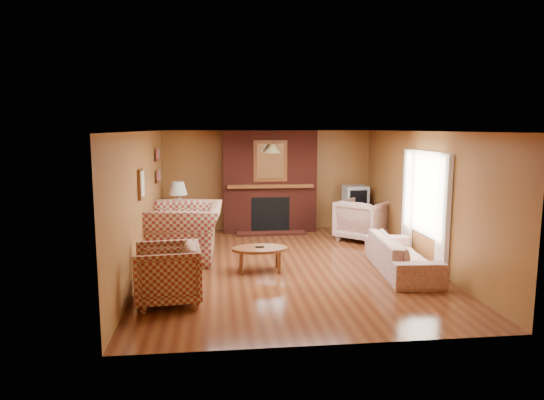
{
  "coord_description": "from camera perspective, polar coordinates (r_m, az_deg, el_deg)",
  "views": [
    {
      "loc": [
        -1.23,
        -8.37,
        2.46
      ],
      "look_at": [
        -0.21,
        0.6,
        1.11
      ],
      "focal_mm": 32.0,
      "sensor_mm": 36.0,
      "label": 1
    }
  ],
  "objects": [
    {
      "name": "wall_front",
      "position": [
        5.41,
        6.81,
        -5.01
      ],
      "size": [
        6.5,
        0.0,
        6.5
      ],
      "primitive_type": "plane",
      "rotation": [
        -1.57,
        0.0,
        0.0
      ],
      "color": "brown",
      "rests_on": "floor"
    },
    {
      "name": "wall_right",
      "position": [
        9.25,
        17.34,
        0.28
      ],
      "size": [
        0.0,
        6.5,
        6.5
      ],
      "primitive_type": "plane",
      "rotation": [
        1.57,
        0.0,
        -1.57
      ],
      "color": "brown",
      "rests_on": "floor"
    },
    {
      "name": "floral_armchair",
      "position": [
        10.86,
        10.55,
        -2.35
      ],
      "size": [
        1.36,
        1.37,
        0.89
      ],
      "primitive_type": "imported",
      "rotation": [
        0.0,
        0.0,
        2.39
      ],
      "color": "beige",
      "rests_on": "floor"
    },
    {
      "name": "tv_stand",
      "position": [
        11.84,
        9.7,
        -2.15
      ],
      "size": [
        0.56,
        0.51,
        0.6
      ],
      "primitive_type": "cube",
      "rotation": [
        0.0,
        0.0,
        0.02
      ],
      "color": "black",
      "rests_on": "floor"
    },
    {
      "name": "side_table",
      "position": [
        11.07,
        -10.9,
        -2.93
      ],
      "size": [
        0.48,
        0.48,
        0.6
      ],
      "primitive_type": "cube",
      "rotation": [
        0.0,
        0.0,
        -0.07
      ],
      "color": "#5E3116",
      "rests_on": "floor"
    },
    {
      "name": "table_lamp",
      "position": [
        10.96,
        -11.0,
        0.55
      ],
      "size": [
        0.41,
        0.41,
        0.68
      ],
      "color": "white",
      "rests_on": "side_table"
    },
    {
      "name": "pendant_light",
      "position": [
        10.75,
        0.07,
        6.04
      ],
      "size": [
        0.36,
        0.36,
        0.48
      ],
      "color": "black",
      "rests_on": "ceiling"
    },
    {
      "name": "window_right",
      "position": [
        9.06,
        17.55,
        -0.37
      ],
      "size": [
        0.1,
        1.85,
        2.0
      ],
      "color": "beige",
      "rests_on": "wall_right"
    },
    {
      "name": "coffee_table",
      "position": [
        8.39,
        -1.45,
        -5.93
      ],
      "size": [
        0.96,
        0.6,
        0.44
      ],
      "color": "#5E3116",
      "rests_on": "floor"
    },
    {
      "name": "floral_sofa",
      "position": [
        8.64,
        15.05,
        -6.26
      ],
      "size": [
        0.97,
        2.14,
        0.61
      ],
      "primitive_type": "imported",
      "rotation": [
        0.0,
        0.0,
        1.49
      ],
      "color": "beige",
      "rests_on": "floor"
    },
    {
      "name": "fireplace",
      "position": [
        11.49,
        -0.32,
        2.11
      ],
      "size": [
        2.2,
        0.82,
        2.4
      ],
      "color": "#491710",
      "rests_on": "floor"
    },
    {
      "name": "botanical_print",
      "position": [
        8.22,
        -15.13,
        1.84
      ],
      "size": [
        0.05,
        0.4,
        0.5
      ],
      "color": "#5E3116",
      "rests_on": "wall_left"
    },
    {
      "name": "plaid_armchair",
      "position": [
        7.07,
        -12.21,
        -8.47
      ],
      "size": [
        1.01,
        0.98,
        0.84
      ],
      "primitive_type": "imported",
      "rotation": [
        0.0,
        0.0,
        -1.47
      ],
      "color": "maroon",
      "rests_on": "floor"
    },
    {
      "name": "wall_left",
      "position": [
        8.56,
        -14.97,
        -0.26
      ],
      "size": [
        0.0,
        6.5,
        6.5
      ],
      "primitive_type": "plane",
      "rotation": [
        1.57,
        0.0,
        1.57
      ],
      "color": "brown",
      "rests_on": "floor"
    },
    {
      "name": "wall_back",
      "position": [
        11.75,
        -0.46,
        2.34
      ],
      "size": [
        6.5,
        0.0,
        6.5
      ],
      "primitive_type": "plane",
      "rotation": [
        1.57,
        0.0,
        0.0
      ],
      "color": "brown",
      "rests_on": "floor"
    },
    {
      "name": "ceiling",
      "position": [
        8.46,
        1.87,
        8.09
      ],
      "size": [
        6.5,
        6.5,
        0.0
      ],
      "primitive_type": "plane",
      "rotation": [
        3.14,
        0.0,
        0.0
      ],
      "color": "silver",
      "rests_on": "wall_back"
    },
    {
      "name": "floor",
      "position": [
        8.81,
        1.79,
        -7.72
      ],
      "size": [
        6.5,
        6.5,
        0.0
      ],
      "primitive_type": "plane",
      "color": "#4B2110",
      "rests_on": "ground"
    },
    {
      "name": "crt_tv",
      "position": [
        11.75,
        9.78,
        0.46
      ],
      "size": [
        0.55,
        0.55,
        0.49
      ],
      "color": "#AAADB2",
      "rests_on": "tv_stand"
    },
    {
      "name": "plaid_loveseat",
      "position": [
        9.29,
        -10.21,
        -3.72
      ],
      "size": [
        1.45,
        1.64,
        1.03
      ],
      "primitive_type": "imported",
      "rotation": [
        0.0,
        0.0,
        -1.61
      ],
      "color": "maroon",
      "rests_on": "floor"
    },
    {
      "name": "bookshelf",
      "position": [
        10.37,
        -13.22,
        3.88
      ],
      "size": [
        0.09,
        0.55,
        0.71
      ],
      "color": "#5E3116",
      "rests_on": "wall_left"
    }
  ]
}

